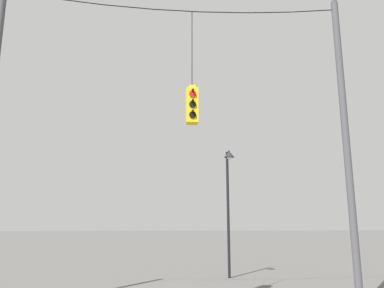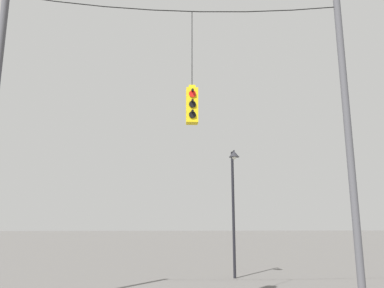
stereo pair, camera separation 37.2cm
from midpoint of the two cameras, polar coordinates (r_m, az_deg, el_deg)
utility_pole_right at (r=12.03m, az=23.61°, el=0.56°), size 0.21×0.21×9.44m
span_wire at (r=12.29m, az=-1.48°, el=20.09°), size 10.26×0.03×0.37m
traffic_light_over_intersection at (r=10.99m, az=0.98°, el=5.98°), size 0.34×0.58×3.58m
street_lamp at (r=16.74m, az=7.01°, el=-6.25°), size 0.46×0.80×5.49m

